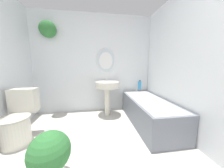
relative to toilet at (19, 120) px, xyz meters
name	(u,v)px	position (x,y,z in m)	size (l,w,h in m)	color
wall_back	(91,62)	(1.08, 1.08, 0.93)	(2.97, 0.35, 2.40)	silver
wall_right	(188,64)	(2.62, -0.21, 0.86)	(0.06, 2.68, 2.40)	silver
toilet	(19,120)	(0.00, 0.00, 0.00)	(0.40, 0.57, 0.80)	beige
pedestal_sink	(107,88)	(1.45, 0.75, 0.31)	(0.55, 0.55, 0.90)	beige
bathtub	(148,111)	(2.23, 0.23, -0.08)	(0.67, 1.58, 0.57)	slate
shampoo_bottle	(140,85)	(2.31, 0.90, 0.34)	(0.08, 0.08, 0.23)	#2D84C6
potted_plant	(50,155)	(0.73, -0.76, -0.03)	(0.39, 0.39, 0.54)	silver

